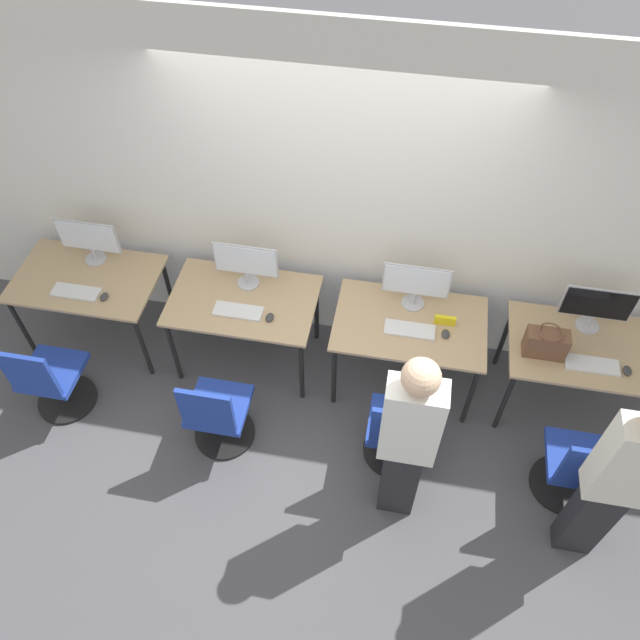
{
  "coord_description": "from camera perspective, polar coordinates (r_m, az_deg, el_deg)",
  "views": [
    {
      "loc": [
        0.54,
        -2.77,
        4.41
      ],
      "look_at": [
        0.0,
        0.15,
        0.9
      ],
      "focal_mm": 35.0,
      "sensor_mm": 36.0,
      "label": 1
    }
  ],
  "objects": [
    {
      "name": "handbag",
      "position": [
        4.79,
        19.97,
        -1.98
      ],
      "size": [
        0.3,
        0.18,
        0.25
      ],
      "color": "brown",
      "rests_on": "desk_far_right"
    },
    {
      "name": "placard_right",
      "position": [
        4.83,
        11.37,
        -0.03
      ],
      "size": [
        0.16,
        0.03,
        0.08
      ],
      "color": "yellow",
      "rests_on": "desk_right"
    },
    {
      "name": "desk_far_right",
      "position": [
        5.1,
        23.14,
        -2.87
      ],
      "size": [
        1.17,
        0.75,
        0.75
      ],
      "color": "tan",
      "rests_on": "ground_plane"
    },
    {
      "name": "keyboard_left",
      "position": [
        4.88,
        -7.5,
        0.81
      ],
      "size": [
        0.38,
        0.15,
        0.02
      ],
      "color": "silver",
      "rests_on": "desk_left"
    },
    {
      "name": "keyboard_right",
      "position": [
        4.77,
        8.2,
        -0.88
      ],
      "size": [
        0.38,
        0.15,
        0.02
      ],
      "color": "silver",
      "rests_on": "desk_right"
    },
    {
      "name": "desk_left",
      "position": [
        5.03,
        -7.0,
        1.28
      ],
      "size": [
        1.17,
        0.75,
        0.75
      ],
      "color": "tan",
      "rests_on": "ground_plane"
    },
    {
      "name": "person_right",
      "position": [
        4.01,
        8.05,
        -10.63
      ],
      "size": [
        0.36,
        0.23,
        1.73
      ],
      "color": "#232328",
      "rests_on": "ground_plane"
    },
    {
      "name": "ground_plane",
      "position": [
        5.24,
        -0.3,
        -7.62
      ],
      "size": [
        20.0,
        20.0,
        0.0
      ],
      "primitive_type": "plane",
      "color": "#4C4C51"
    },
    {
      "name": "office_chair_right",
      "position": [
        4.71,
        7.03,
        -10.3
      ],
      "size": [
        0.48,
        0.48,
        0.88
      ],
      "color": "black",
      "rests_on": "ground_plane"
    },
    {
      "name": "monitor_far_left",
      "position": [
        5.43,
        -20.4,
        6.94
      ],
      "size": [
        0.51,
        0.18,
        0.4
      ],
      "color": "#B2B2B7",
      "rests_on": "desk_far_left"
    },
    {
      "name": "mouse_right",
      "position": [
        4.78,
        11.42,
        -1.25
      ],
      "size": [
        0.06,
        0.09,
        0.03
      ],
      "color": "#333333",
      "rests_on": "desk_right"
    },
    {
      "name": "office_chair_left",
      "position": [
        4.82,
        -9.32,
        -8.68
      ],
      "size": [
        0.48,
        0.48,
        0.88
      ],
      "color": "black",
      "rests_on": "ground_plane"
    },
    {
      "name": "monitor_left",
      "position": [
        4.93,
        -6.78,
        5.19
      ],
      "size": [
        0.51,
        0.18,
        0.4
      ],
      "color": "#B2B2B7",
      "rests_on": "desk_left"
    },
    {
      "name": "monitor_right",
      "position": [
        4.8,
        8.77,
        3.31
      ],
      "size": [
        0.51,
        0.18,
        0.4
      ],
      "color": "#B2B2B7",
      "rests_on": "desk_right"
    },
    {
      "name": "person_far_right",
      "position": [
        4.21,
        25.7,
        -12.88
      ],
      "size": [
        0.36,
        0.23,
        1.78
      ],
      "color": "#232328",
      "rests_on": "ground_plane"
    },
    {
      "name": "mouse_far_left",
      "position": [
        5.22,
        -19.13,
        2.03
      ],
      "size": [
        0.06,
        0.09,
        0.03
      ],
      "color": "#333333",
      "rests_on": "desk_far_left"
    },
    {
      "name": "mouse_left",
      "position": [
        4.8,
        -4.62,
        0.24
      ],
      "size": [
        0.06,
        0.09,
        0.03
      ],
      "color": "#333333",
      "rests_on": "desk_left"
    },
    {
      "name": "office_chair_far_right",
      "position": [
        4.89,
        22.37,
        -12.58
      ],
      "size": [
        0.48,
        0.48,
        0.88
      ],
      "color": "black",
      "rests_on": "ground_plane"
    },
    {
      "name": "desk_far_left",
      "position": [
        5.5,
        -20.45,
        3.09
      ],
      "size": [
        1.17,
        0.75,
        0.75
      ],
      "color": "tan",
      "rests_on": "ground_plane"
    },
    {
      "name": "wall_back",
      "position": [
        4.75,
        1.6,
        10.47
      ],
      "size": [
        12.0,
        0.05,
        2.8
      ],
      "color": "silver",
      "rests_on": "ground_plane"
    },
    {
      "name": "keyboard_far_left",
      "position": [
        5.34,
        -21.44,
        2.39
      ],
      "size": [
        0.38,
        0.15,
        0.02
      ],
      "color": "silver",
      "rests_on": "desk_far_left"
    },
    {
      "name": "mouse_far_right",
      "position": [
        4.99,
        26.29,
        -4.18
      ],
      "size": [
        0.06,
        0.09,
        0.03
      ],
      "color": "#333333",
      "rests_on": "desk_far_right"
    },
    {
      "name": "office_chair_far_left",
      "position": [
        5.36,
        -23.34,
        -5.17
      ],
      "size": [
        0.48,
        0.48,
        0.88
      ],
      "color": "black",
      "rests_on": "ground_plane"
    },
    {
      "name": "keyboard_far_right",
      "position": [
        4.93,
        23.61,
        -3.77
      ],
      "size": [
        0.38,
        0.15,
        0.02
      ],
      "color": "silver",
      "rests_on": "desk_far_right"
    },
    {
      "name": "monitor_far_right",
      "position": [
        5.02,
        23.98,
        1.14
      ],
      "size": [
        0.51,
        0.18,
        0.4
      ],
      "color": "#B2B2B7",
      "rests_on": "desk_far_right"
    },
    {
      "name": "desk_right",
      "position": [
        4.88,
        8.16,
        -0.84
      ],
      "size": [
        1.17,
        0.75,
        0.75
      ],
      "color": "tan",
      "rests_on": "ground_plane"
    }
  ]
}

